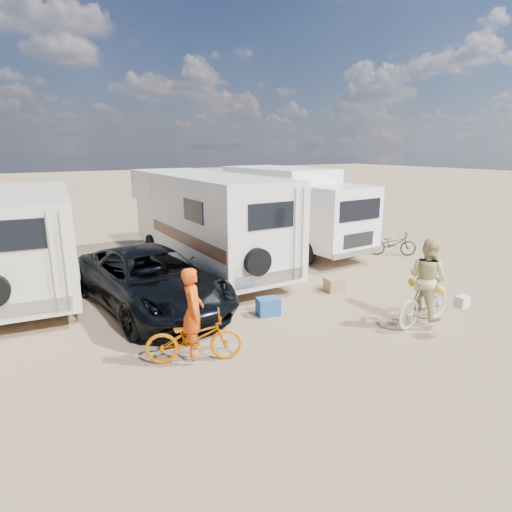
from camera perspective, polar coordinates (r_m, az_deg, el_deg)
ground at (r=9.60m, az=11.92°, el=-10.33°), size 140.00×140.00×0.00m
rv_main at (r=14.26m, az=-6.89°, el=4.56°), size 2.62×8.15×3.11m
rv_left at (r=13.20m, az=-28.50°, el=1.44°), size 3.23×6.80×2.80m
box_truck at (r=16.72m, az=5.11°, el=6.14°), size 2.73×6.77×3.16m
dark_suv at (r=11.00m, az=-13.84°, el=-3.05°), size 2.92×5.55×1.49m
bike_man at (r=8.25m, az=-8.27°, el=-10.76°), size 1.92×1.29×0.95m
bike_woman at (r=10.49m, az=21.58°, el=-5.63°), size 1.88×0.64×1.11m
rider_man at (r=8.11m, az=-8.36°, el=-8.47°), size 0.61×0.72×1.67m
rider_woman at (r=10.38m, az=21.77°, el=-3.75°), size 0.75×0.93×1.83m
bike_parked at (r=16.77m, az=17.80°, el=1.58°), size 1.68×1.53×0.89m
cooler at (r=10.40m, az=1.62°, el=-6.77°), size 0.61×0.50×0.42m
crate at (r=12.25m, az=10.41°, el=-3.81°), size 0.57×0.57×0.37m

